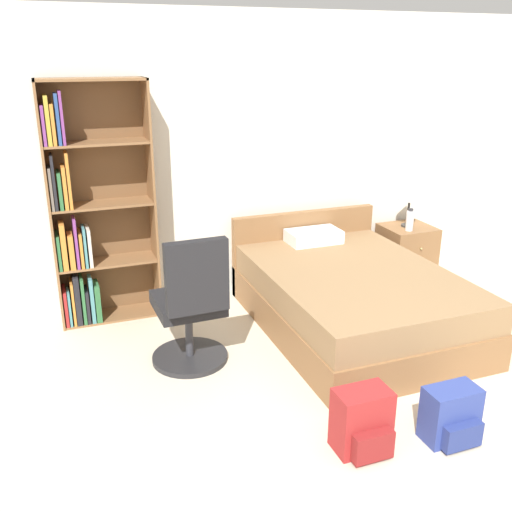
{
  "coord_description": "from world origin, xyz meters",
  "views": [
    {
      "loc": [
        -1.87,
        -1.78,
        2.24
      ],
      "look_at": [
        -0.45,
        1.98,
        0.79
      ],
      "focal_mm": 40.0,
      "sensor_mm": 36.0,
      "label": 1
    }
  ],
  "objects_px": {
    "office_chair": "(191,309)",
    "backpack_blue": "(451,416)",
    "bookshelf": "(89,216)",
    "backpack_red": "(363,422)",
    "table_lamp": "(410,192)",
    "water_bottle": "(410,220)",
    "bed": "(350,296)",
    "nightstand": "(406,252)"
  },
  "relations": [
    {
      "from": "bookshelf",
      "to": "nightstand",
      "type": "relative_size",
      "value": 3.76
    },
    {
      "from": "bed",
      "to": "office_chair",
      "type": "xyz_separation_m",
      "value": [
        -1.43,
        -0.18,
        0.19
      ]
    },
    {
      "from": "nightstand",
      "to": "water_bottle",
      "type": "bearing_deg",
      "value": -122.77
    },
    {
      "from": "nightstand",
      "to": "backpack_red",
      "type": "xyz_separation_m",
      "value": [
        -1.86,
        -2.28,
        -0.09
      ]
    },
    {
      "from": "bookshelf",
      "to": "backpack_blue",
      "type": "height_order",
      "value": "bookshelf"
    },
    {
      "from": "bed",
      "to": "office_chair",
      "type": "distance_m",
      "value": 1.46
    },
    {
      "from": "table_lamp",
      "to": "backpack_red",
      "type": "bearing_deg",
      "value": -128.93
    },
    {
      "from": "nightstand",
      "to": "backpack_blue",
      "type": "relative_size",
      "value": 1.57
    },
    {
      "from": "office_chair",
      "to": "water_bottle",
      "type": "relative_size",
      "value": 4.64
    },
    {
      "from": "bed",
      "to": "backpack_red",
      "type": "height_order",
      "value": "bed"
    },
    {
      "from": "table_lamp",
      "to": "nightstand",
      "type": "bearing_deg",
      "value": -60.12
    },
    {
      "from": "bed",
      "to": "bookshelf",
      "type": "bearing_deg",
      "value": 155.8
    },
    {
      "from": "bed",
      "to": "nightstand",
      "type": "distance_m",
      "value": 1.38
    },
    {
      "from": "nightstand",
      "to": "backpack_blue",
      "type": "height_order",
      "value": "nightstand"
    },
    {
      "from": "nightstand",
      "to": "water_bottle",
      "type": "relative_size",
      "value": 2.41
    },
    {
      "from": "backpack_red",
      "to": "bookshelf",
      "type": "bearing_deg",
      "value": 118.14
    },
    {
      "from": "bed",
      "to": "backpack_blue",
      "type": "relative_size",
      "value": 5.98
    },
    {
      "from": "bed",
      "to": "backpack_blue",
      "type": "height_order",
      "value": "bed"
    },
    {
      "from": "backpack_blue",
      "to": "nightstand",
      "type": "bearing_deg",
      "value": 61.26
    },
    {
      "from": "backpack_red",
      "to": "office_chair",
      "type": "bearing_deg",
      "value": 118.11
    },
    {
      "from": "backpack_blue",
      "to": "backpack_red",
      "type": "relative_size",
      "value": 0.89
    },
    {
      "from": "table_lamp",
      "to": "backpack_blue",
      "type": "xyz_separation_m",
      "value": [
        -1.31,
        -2.41,
        -0.74
      ]
    },
    {
      "from": "table_lamp",
      "to": "water_bottle",
      "type": "distance_m",
      "value": 0.29
    },
    {
      "from": "bookshelf",
      "to": "backpack_blue",
      "type": "relative_size",
      "value": 5.9
    },
    {
      "from": "nightstand",
      "to": "table_lamp",
      "type": "relative_size",
      "value": 1.14
    },
    {
      "from": "backpack_red",
      "to": "table_lamp",
      "type": "bearing_deg",
      "value": 51.07
    },
    {
      "from": "bookshelf",
      "to": "water_bottle",
      "type": "relative_size",
      "value": 9.07
    },
    {
      "from": "water_bottle",
      "to": "backpack_blue",
      "type": "xyz_separation_m",
      "value": [
        -1.24,
        -2.28,
        -0.49
      ]
    },
    {
      "from": "water_bottle",
      "to": "backpack_red",
      "type": "distance_m",
      "value": 2.85
    },
    {
      "from": "office_chair",
      "to": "nightstand",
      "type": "relative_size",
      "value": 1.92
    },
    {
      "from": "table_lamp",
      "to": "water_bottle",
      "type": "bearing_deg",
      "value": -117.37
    },
    {
      "from": "office_chair",
      "to": "backpack_blue",
      "type": "bearing_deg",
      "value": -48.48
    },
    {
      "from": "office_chair",
      "to": "backpack_red",
      "type": "distance_m",
      "value": 1.49
    },
    {
      "from": "bookshelf",
      "to": "table_lamp",
      "type": "distance_m",
      "value": 3.13
    },
    {
      "from": "bed",
      "to": "nightstand",
      "type": "relative_size",
      "value": 3.81
    },
    {
      "from": "backpack_red",
      "to": "water_bottle",
      "type": "bearing_deg",
      "value": 50.48
    },
    {
      "from": "table_lamp",
      "to": "bookshelf",
      "type": "bearing_deg",
      "value": 178.46
    },
    {
      "from": "office_chair",
      "to": "nightstand",
      "type": "xyz_separation_m",
      "value": [
        2.55,
        0.99,
        -0.19
      ]
    },
    {
      "from": "office_chair",
      "to": "water_bottle",
      "type": "distance_m",
      "value": 2.64
    },
    {
      "from": "nightstand",
      "to": "water_bottle",
      "type": "height_order",
      "value": "water_bottle"
    },
    {
      "from": "water_bottle",
      "to": "bookshelf",
      "type": "bearing_deg",
      "value": 176.02
    },
    {
      "from": "bed",
      "to": "office_chair",
      "type": "bearing_deg",
      "value": -172.72
    }
  ]
}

